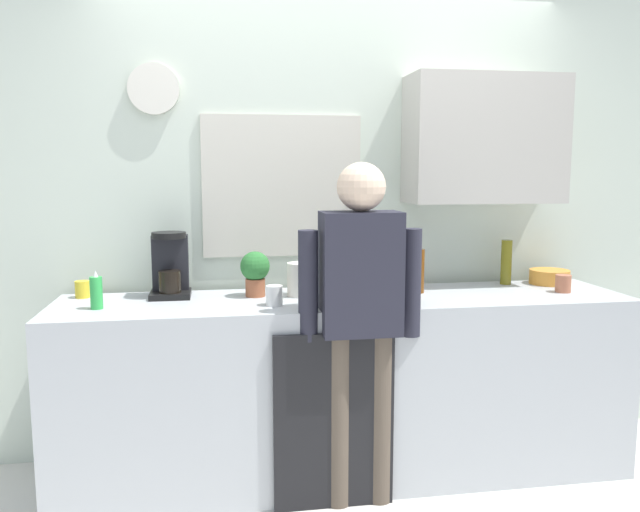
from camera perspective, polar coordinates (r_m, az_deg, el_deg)
name	(u,v)px	position (r m, az deg, el deg)	size (l,w,h in m)	color
ground_plane	(358,501)	(3.22, 3.51, -21.28)	(8.00, 8.00, 0.00)	silver
kitchen_counter	(346,386)	(3.30, 2.39, -11.71)	(2.87, 0.64, 0.93)	#B2B7BC
dishwasher_panel	(334,422)	(2.99, 1.29, -14.78)	(0.56, 0.02, 0.83)	black
back_wall_assembly	(350,207)	(3.53, 2.73, 4.48)	(4.47, 0.42, 2.60)	silver
coffee_maker	(170,268)	(3.27, -13.43, -1.04)	(0.20, 0.20, 0.33)	black
bottle_green_wine	(409,271)	(3.09, 8.07, -1.34)	(0.07, 0.07, 0.30)	#195923
bottle_dark_sauce	(331,286)	(2.98, 1.03, -2.77)	(0.06, 0.06, 0.18)	black
bottle_amber_beer	(419,271)	(3.32, 8.93, -1.35)	(0.06, 0.06, 0.23)	brown
bottle_red_vinegar	(387,270)	(3.37, 6.10, -1.24)	(0.06, 0.06, 0.22)	maroon
bottle_olive_oil	(506,262)	(3.67, 16.53, -0.54)	(0.06, 0.06, 0.25)	olive
cup_yellow_cup	(82,289)	(3.38, -20.73, -2.84)	(0.07, 0.07, 0.09)	yellow
cup_terracotta_mug	(563,284)	(3.54, 21.17, -2.34)	(0.08, 0.08, 0.09)	#B26647
cup_white_mug	(274,295)	(2.99, -4.16, -3.59)	(0.08, 0.08, 0.10)	white
mixing_bowl	(549,277)	(3.78, 20.07, -1.78)	(0.22, 0.22, 0.08)	orange
potted_plant	(255,271)	(3.20, -5.90, -1.33)	(0.15, 0.15, 0.23)	#9E5638
dish_soap	(96,292)	(3.08, -19.62, -3.11)	(0.06, 0.06, 0.18)	green
storage_canister	(301,279)	(3.20, -1.75, -2.13)	(0.14, 0.14, 0.17)	silver
person_at_sink	(360,306)	(2.88, 3.67, -4.56)	(0.57, 0.22, 1.60)	brown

